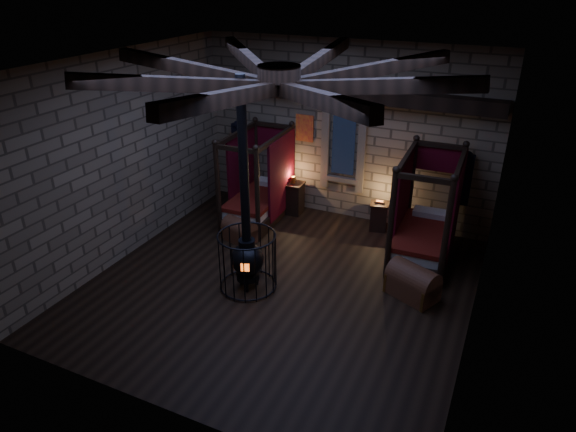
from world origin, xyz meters
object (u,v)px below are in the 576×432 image
at_px(bed_left, 259,198).
at_px(stove, 247,257).
at_px(bed_right, 424,233).
at_px(trunk_left, 240,231).
at_px(trunk_right, 413,283).

height_order(bed_left, stove, stove).
relative_size(bed_right, trunk_left, 2.71).
xyz_separation_m(trunk_right, stove, (-2.94, -1.01, 0.36)).
height_order(bed_right, trunk_right, bed_right).
distance_m(bed_left, stove, 3.02).
bearing_deg(trunk_left, stove, -40.87).
height_order(bed_left, trunk_left, bed_left).
bearing_deg(bed_left, stove, -68.34).
relative_size(trunk_left, stove, 0.20).
height_order(trunk_right, stove, stove).
distance_m(bed_right, trunk_left, 4.02).
xyz_separation_m(bed_left, trunk_left, (0.14, -1.20, -0.29)).
xyz_separation_m(bed_right, stove, (-2.80, -2.57, 0.11)).
bearing_deg(bed_right, trunk_right, -86.96).
height_order(trunk_left, stove, stove).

